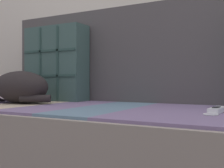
{
  "coord_description": "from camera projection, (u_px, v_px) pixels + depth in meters",
  "views": [
    {
      "loc": [
        0.36,
        -0.96,
        0.49
      ],
      "look_at": [
        -0.19,
        0.06,
        0.48
      ],
      "focal_mm": 45.0,
      "sensor_mm": 36.0,
      "label": 1
    }
  ],
  "objects": [
    {
      "name": "sleeping_cat",
      "position": [
        18.0,
        88.0,
        1.44
      ],
      "size": [
        0.39,
        0.21,
        0.16
      ],
      "color": "black",
      "rests_on": "couch"
    },
    {
      "name": "couch",
      "position": [
        163.0,
        156.0,
        1.14
      ],
      "size": [
        2.18,
        0.83,
        0.38
      ],
      "color": "gray",
      "rests_on": "ground_plane"
    },
    {
      "name": "sofa_backrest",
      "position": [
        184.0,
        52.0,
        1.44
      ],
      "size": [
        2.13,
        0.14,
        0.52
      ],
      "color": "#474242",
      "rests_on": "couch"
    },
    {
      "name": "throw_pillow_quilted",
      "position": [
        56.0,
        64.0,
        1.65
      ],
      "size": [
        0.38,
        0.14,
        0.43
      ],
      "color": "#38514C",
      "rests_on": "couch"
    },
    {
      "name": "game_remote_far",
      "position": [
        217.0,
        110.0,
        0.99
      ],
      "size": [
        0.05,
        0.2,
        0.02
      ],
      "color": "white",
      "rests_on": "couch"
    }
  ]
}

